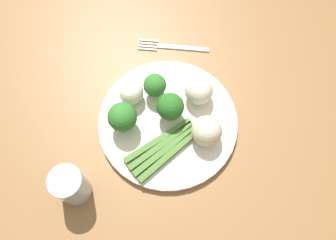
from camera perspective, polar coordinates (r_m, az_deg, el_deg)
The scene contains 12 objects.
ground_plane at distance 1.50m, azimuth 0.49°, elevation -9.02°, with size 6.00×6.00×0.02m, color #B7A88E.
dining_table at distance 0.85m, azimuth 0.86°, elevation 1.72°, with size 1.29×1.07×0.77m.
plate at distance 0.72m, azimuth -0.00°, elevation -0.38°, with size 0.29×0.29×0.01m, color silver.
asparagus_bundle at distance 0.68m, azimuth -0.77°, elevation -4.66°, with size 0.12×0.16×0.01m.
broccoli_outer_edge at distance 0.67m, azimuth -7.58°, elevation 0.46°, with size 0.06×0.06×0.07m.
broccoli_back_right at distance 0.68m, azimuth 0.37°, elevation 2.21°, with size 0.06×0.06×0.07m.
broccoli_right at distance 0.71m, azimuth -2.22°, elevation 5.78°, with size 0.05×0.05×0.06m.
cauliflower_near_fork at distance 0.71m, azimuth 5.13°, elevation 4.85°, with size 0.06×0.06×0.06m, color white.
cauliflower_edge at distance 0.67m, azimuth 6.42°, elevation -1.83°, with size 0.06×0.06×0.06m, color beige.
cauliflower_front_left at distance 0.71m, azimuth -6.12°, elevation 4.57°, with size 0.05×0.05×0.05m, color white.
fork at distance 0.81m, azimuth 0.71°, elevation 12.03°, with size 0.05×0.17×0.00m.
water_glass at distance 0.66m, azimuth -15.84°, elevation -10.42°, with size 0.06×0.06×0.09m, color silver.
Camera 1 is at (-0.34, 0.05, 1.45)m, focal length 36.69 mm.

